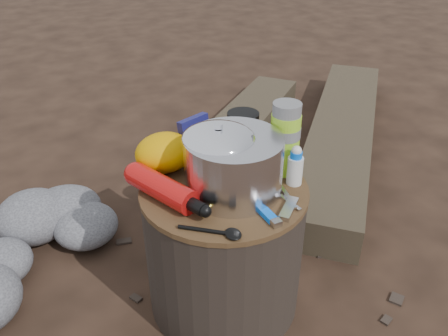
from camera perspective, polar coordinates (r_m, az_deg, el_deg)
name	(u,v)px	position (r m, az deg, el deg)	size (l,w,h in m)	color
ground	(224,297)	(1.52, 0.00, -15.64)	(60.00, 60.00, 0.00)	black
stump	(224,247)	(1.38, 0.00, -9.69)	(0.45, 0.45, 0.42)	black
rock_ring	(59,286)	(1.50, -19.66, -13.54)	(0.46, 1.00, 0.20)	#57575C
log_main	(341,135)	(2.35, 14.26, 4.01)	(0.28, 1.69, 0.14)	#382F22
log_small	(237,131)	(2.36, 1.60, 4.62)	(0.24, 1.31, 0.11)	#382F22
foil_windscreen	(234,165)	(1.20, 1.19, 0.39)	(0.26, 0.26, 0.16)	silver
camping_pot	(219,159)	(1.20, -0.67, 1.07)	(0.18, 0.18, 0.18)	white
fuel_bottle	(162,188)	(1.20, -7.61, -2.47)	(0.07, 0.27, 0.07)	red
thermos	(285,139)	(1.28, 7.50, 3.60)	(0.08, 0.08, 0.20)	#99D627
travel_mug	(243,134)	(1.38, 2.32, 4.15)	(0.09, 0.09, 0.13)	black
stuff_sack	(164,153)	(1.31, -7.38, 1.89)	(0.16, 0.13, 0.11)	#D69200
food_pouch	(195,138)	(1.36, -3.56, 3.67)	(0.10, 0.02, 0.13)	navy
lighter	(266,213)	(1.15, 5.20, -5.52)	(0.02, 0.09, 0.02)	blue
multitool	(289,209)	(1.17, 7.97, -4.98)	(0.03, 0.09, 0.01)	#B2B2B7
pot_grabber	(284,197)	(1.21, 7.34, -3.54)	(0.03, 0.13, 0.01)	#B2B2B7
spork	(204,230)	(1.10, -2.44, -7.61)	(0.03, 0.15, 0.01)	black
squeeze_bottle	(295,167)	(1.26, 8.75, 0.10)	(0.04, 0.04, 0.10)	silver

